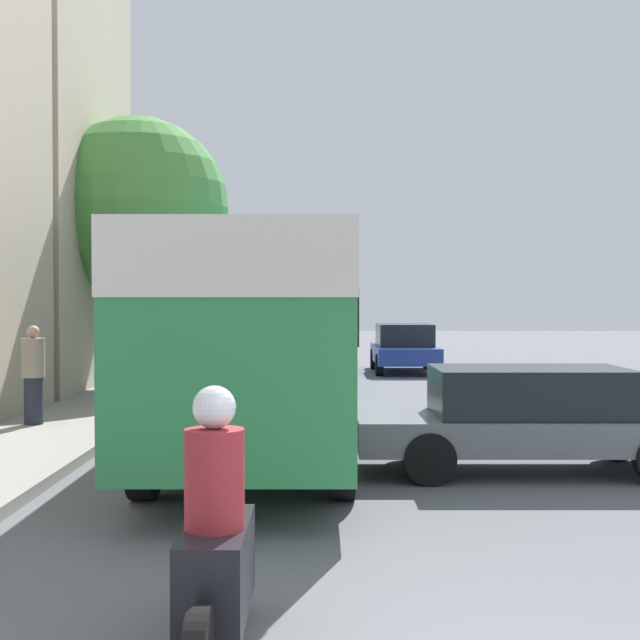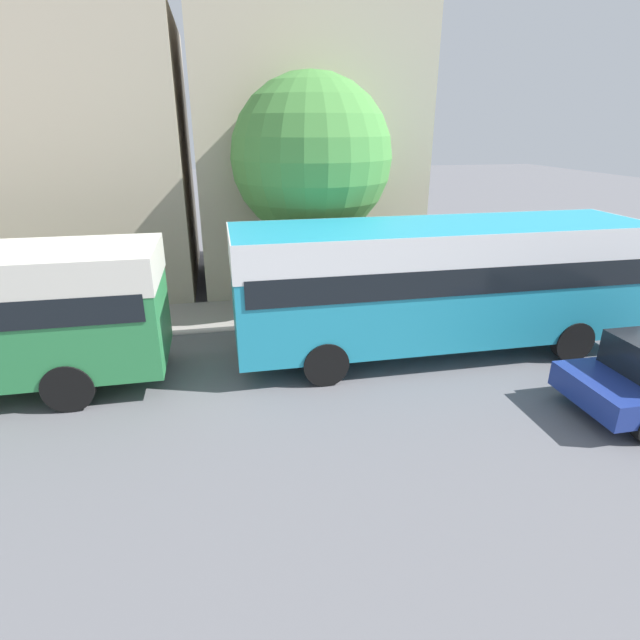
% 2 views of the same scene
% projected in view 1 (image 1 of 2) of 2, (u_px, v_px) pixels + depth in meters
% --- Properties ---
extents(bus_lead, '(2.50, 9.61, 3.02)m').
position_uv_depth(bus_lead, '(260.00, 319.00, 12.91)').
color(bus_lead, '#2D8447').
rests_on(bus_lead, ground_plane).
extents(bus_following, '(2.61, 9.77, 3.18)m').
position_uv_depth(bus_following, '(284.00, 306.00, 24.05)').
color(bus_following, teal).
rests_on(bus_following, ground_plane).
extents(motorcycle_behind_lead, '(0.38, 2.24, 1.73)m').
position_uv_depth(motorcycle_behind_lead, '(215.00, 557.00, 5.38)').
color(motorcycle_behind_lead, black).
rests_on(motorcycle_behind_lead, ground_plane).
extents(car_crossing, '(4.50, 1.84, 1.36)m').
position_uv_depth(car_crossing, '(528.00, 417.00, 11.54)').
color(car_crossing, slate).
rests_on(car_crossing, ground_plane).
extents(car_far_curb, '(1.94, 4.18, 1.50)m').
position_uv_depth(car_far_curb, '(403.00, 347.00, 27.56)').
color(car_far_curb, navy).
rests_on(car_far_curb, ground_plane).
extents(pedestrian_near_curb, '(0.39, 0.39, 1.66)m').
position_uv_depth(pedestrian_near_curb, '(32.00, 374.00, 14.92)').
color(pedestrian_near_curb, '#232838').
rests_on(pedestrian_near_curb, sidewalk).
extents(street_tree, '(4.41, 4.41, 6.52)m').
position_uv_depth(street_tree, '(137.00, 209.00, 21.56)').
color(street_tree, brown).
rests_on(street_tree, sidewalk).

